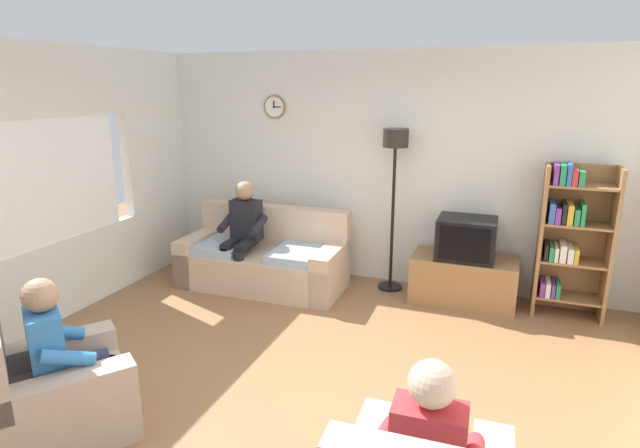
% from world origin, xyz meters
% --- Properties ---
extents(ground_plane, '(12.00, 12.00, 0.00)m').
position_xyz_m(ground_plane, '(0.00, 0.00, 0.00)').
color(ground_plane, '#8C603D').
extents(back_wall_assembly, '(6.20, 0.17, 2.70)m').
position_xyz_m(back_wall_assembly, '(-0.00, 2.66, 1.35)').
color(back_wall_assembly, silver).
rests_on(back_wall_assembly, ground_plane).
extents(left_wall_assembly, '(0.12, 5.80, 2.70)m').
position_xyz_m(left_wall_assembly, '(-2.86, 0.03, 1.34)').
color(left_wall_assembly, silver).
rests_on(left_wall_assembly, ground_plane).
extents(couch, '(1.92, 0.92, 0.90)m').
position_xyz_m(couch, '(-1.29, 1.92, 0.31)').
color(couch, tan).
rests_on(couch, ground_plane).
extents(tv_stand, '(1.10, 0.56, 0.51)m').
position_xyz_m(tv_stand, '(0.96, 2.25, 0.26)').
color(tv_stand, olive).
rests_on(tv_stand, ground_plane).
extents(tv, '(0.60, 0.49, 0.44)m').
position_xyz_m(tv, '(0.96, 2.23, 0.73)').
color(tv, black).
rests_on(tv, tv_stand).
extents(bookshelf, '(0.68, 0.36, 1.58)m').
position_xyz_m(bookshelf, '(1.96, 2.32, 0.84)').
color(bookshelf, olive).
rests_on(bookshelf, ground_plane).
extents(floor_lamp, '(0.28, 0.28, 1.85)m').
position_xyz_m(floor_lamp, '(0.14, 2.35, 1.45)').
color(floor_lamp, black).
rests_on(floor_lamp, ground_plane).
extents(armchair_near_window, '(1.16, 1.18, 0.90)m').
position_xyz_m(armchair_near_window, '(-1.39, -0.99, 0.29)').
color(armchair_near_window, tan).
rests_on(armchair_near_window, ground_plane).
extents(person_on_couch, '(0.52, 0.54, 1.24)m').
position_xyz_m(person_on_couch, '(-1.50, 1.81, 0.70)').
color(person_on_couch, black).
rests_on(person_on_couch, ground_plane).
extents(person_in_left_armchair, '(0.62, 0.64, 1.12)m').
position_xyz_m(person_in_left_armchair, '(-1.34, -0.91, 0.60)').
color(person_in_left_armchair, '#3372B2').
rests_on(person_in_left_armchair, ground_plane).
extents(person_in_right_armchair, '(0.52, 0.55, 1.12)m').
position_xyz_m(person_in_right_armchair, '(1.09, -1.02, 0.60)').
color(person_in_right_armchair, red).
rests_on(person_in_right_armchair, ground_plane).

